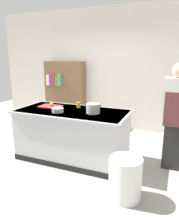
# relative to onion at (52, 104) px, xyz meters

# --- Properties ---
(ground_plane) EXTENTS (10.00, 10.00, 0.00)m
(ground_plane) POSITION_rel_onion_xyz_m (0.47, -0.09, -0.96)
(ground_plane) COLOR #9E9991
(back_wall) EXTENTS (6.40, 0.12, 3.00)m
(back_wall) POSITION_rel_onion_xyz_m (0.47, 2.01, 0.54)
(back_wall) COLOR silver
(back_wall) RESTS_ON ground_plane
(counter_island) EXTENTS (1.98, 0.98, 0.90)m
(counter_island) POSITION_rel_onion_xyz_m (0.47, -0.09, -0.49)
(counter_island) COLOR #B7BABF
(counter_island) RESTS_ON ground_plane
(cutting_board) EXTENTS (0.40, 0.28, 0.02)m
(cutting_board) POSITION_rel_onion_xyz_m (-0.02, -0.00, -0.05)
(cutting_board) COLOR red
(cutting_board) RESTS_ON counter_island
(onion) EXTENTS (0.07, 0.07, 0.07)m
(onion) POSITION_rel_onion_xyz_m (0.00, 0.00, 0.00)
(onion) COLOR tan
(onion) RESTS_ON cutting_board
(stock_pot) EXTENTS (0.29, 0.23, 0.16)m
(stock_pot) POSITION_rel_onion_xyz_m (0.88, -0.12, 0.03)
(stock_pot) COLOR #B7BABF
(stock_pot) RESTS_ON counter_island
(mixing_bowl) EXTENTS (0.20, 0.20, 0.07)m
(mixing_bowl) POSITION_rel_onion_xyz_m (0.31, -0.29, -0.02)
(mixing_bowl) COLOR #B7BABF
(mixing_bowl) RESTS_ON counter_island
(juice_cup) EXTENTS (0.07, 0.07, 0.10)m
(juice_cup) POSITION_rel_onion_xyz_m (0.49, 0.15, -0.01)
(juice_cup) COLOR yellow
(juice_cup) RESTS_ON counter_island
(trash_bin) EXTENTS (0.43, 0.43, 0.56)m
(trash_bin) POSITION_rel_onion_xyz_m (1.63, -0.86, -0.67)
(trash_bin) COLOR white
(trash_bin) RESTS_ON ground_plane
(person_chef) EXTENTS (0.38, 0.25, 1.72)m
(person_chef) POSITION_rel_onion_xyz_m (2.15, 0.23, -0.04)
(person_chef) COLOR #272727
(person_chef) RESTS_ON ground_plane
(bookshelf) EXTENTS (1.10, 0.31, 1.70)m
(bookshelf) POSITION_rel_onion_xyz_m (-0.66, 1.71, -0.10)
(bookshelf) COLOR brown
(bookshelf) RESTS_ON ground_plane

